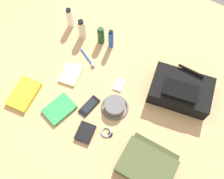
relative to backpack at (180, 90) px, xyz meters
name	(u,v)px	position (x,y,z in m)	size (l,w,h in m)	color
ground_plane	(112,93)	(-0.35, -0.19, -0.07)	(2.64, 2.02, 0.02)	tan
backpack	(180,90)	(0.00, 0.00, 0.00)	(0.39, 0.30, 0.14)	black
toiletry_pouch	(147,166)	(0.03, -0.48, -0.02)	(0.28, 0.25, 0.08)	#47512D
bucket_hat	(115,106)	(-0.29, -0.27, -0.03)	(0.16, 0.16, 0.06)	#606060
toothpaste_tube	(70,18)	(-0.86, 0.11, 0.01)	(0.04, 0.04, 0.15)	white
lotion_bottle	(82,29)	(-0.74, 0.07, 0.01)	(0.05, 0.05, 0.15)	beige
shampoo_bottle	(101,36)	(-0.61, 0.10, 0.00)	(0.05, 0.05, 0.13)	#19471E
deodorant_spray	(111,39)	(-0.53, 0.10, 0.02)	(0.03, 0.03, 0.15)	blue
paperback_novel	(24,94)	(-0.80, -0.48, -0.05)	(0.16, 0.22, 0.03)	yellow
travel_guidebook	(59,109)	(-0.56, -0.45, -0.05)	(0.17, 0.20, 0.02)	#2D934C
cell_phone	(89,106)	(-0.42, -0.34, -0.05)	(0.08, 0.14, 0.01)	black
media_player	(119,85)	(-0.34, -0.13, -0.05)	(0.06, 0.09, 0.01)	#B7B7BC
wristwatch	(107,132)	(-0.25, -0.42, -0.05)	(0.07, 0.06, 0.01)	#99999E
toothbrush	(88,59)	(-0.60, -0.07, -0.05)	(0.15, 0.08, 0.02)	blue
wallet	(85,132)	(-0.35, -0.49, -0.05)	(0.09, 0.11, 0.02)	black
notepad	(71,74)	(-0.64, -0.22, -0.05)	(0.11, 0.15, 0.02)	beige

